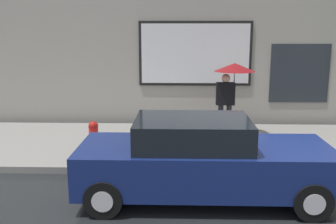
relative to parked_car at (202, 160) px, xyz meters
The scene contains 6 objects.
ground_plane 1.50m from the parked_car, ahead, with size 60.00×60.00×0.00m, color black.
sidewalk 3.46m from the parked_car, 67.50° to the left, with size 20.00×4.00×0.15m, color gray.
building_facade 6.40m from the parked_car, 77.09° to the left, with size 20.00×0.67×7.00m.
parked_car is the anchor object (origin of this frame).
fire_hydrant 3.25m from the parked_car, 138.58° to the left, with size 0.30×0.44×0.77m.
pedestrian_with_umbrella 4.08m from the parked_car, 75.40° to the left, with size 1.10×1.10×2.00m.
Camera 1 is at (-1.72, -6.78, 3.03)m, focal length 41.60 mm.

